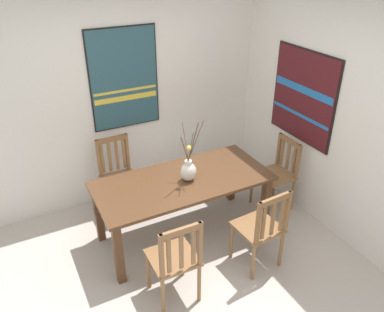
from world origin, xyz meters
TOP-DOWN VIEW (x-y plane):
  - ground_plane at (0.00, 0.00)m, footprint 6.40×6.40m
  - wall_back at (0.00, 1.86)m, footprint 6.40×0.12m
  - wall_side at (1.86, 0.00)m, footprint 0.12×6.40m
  - dining_table at (0.24, 0.68)m, footprint 1.89×0.87m
  - centerpiece_vase at (0.28, 0.64)m, footprint 0.28×0.28m
  - chair_0 at (1.52, 0.65)m, footprint 0.42×0.42m
  - chair_1 at (-0.24, -0.12)m, footprint 0.43×0.43m
  - chair_2 at (-0.25, 1.48)m, footprint 0.43×0.43m
  - chair_3 at (0.71, -0.12)m, footprint 0.45×0.45m
  - painting_on_back_wall at (0.03, 1.79)m, footprint 0.83×0.05m
  - painting_on_side_wall at (1.79, 0.68)m, footprint 0.05×0.99m

SIDE VIEW (x-z plane):
  - ground_plane at x=0.00m, z-range -0.03..0.00m
  - chair_0 at x=1.52m, z-range 0.02..0.94m
  - chair_1 at x=-0.24m, z-range 0.02..0.96m
  - chair_3 at x=0.71m, z-range 0.02..0.96m
  - chair_2 at x=-0.25m, z-range 0.02..0.98m
  - dining_table at x=0.24m, z-range 0.26..1.01m
  - centerpiece_vase at x=0.28m, z-range 0.51..1.22m
  - wall_back at x=0.00m, z-range 0.00..2.70m
  - wall_side at x=1.86m, z-range 0.00..2.70m
  - painting_on_side_wall at x=1.79m, z-range 0.89..1.95m
  - painting_on_back_wall at x=0.03m, z-range 0.97..2.16m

